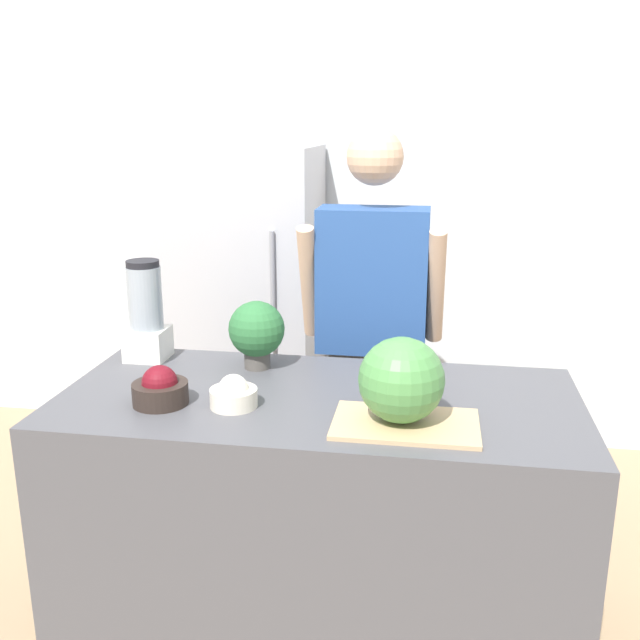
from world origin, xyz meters
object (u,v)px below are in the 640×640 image
(person, at_px, (371,335))
(potted_plant, at_px, (257,331))
(refrigerator, at_px, (245,306))
(blender, at_px, (146,314))
(bowl_cherries, at_px, (160,389))
(bowl_cream, at_px, (234,394))
(watermelon, at_px, (401,380))

(person, height_order, potted_plant, person)
(person, relative_size, potted_plant, 6.98)
(person, bearing_deg, refrigerator, 137.88)
(blender, bearing_deg, person, 28.00)
(bowl_cherries, xyz_separation_m, bowl_cream, (0.24, 0.01, -0.01))
(bowl_cherries, bearing_deg, person, 54.94)
(potted_plant, bearing_deg, bowl_cherries, -119.88)
(potted_plant, bearing_deg, person, 51.08)
(bowl_cherries, bearing_deg, refrigerator, 94.96)
(watermelon, height_order, potted_plant, watermelon)
(blender, bearing_deg, refrigerator, 85.71)
(bowl_cherries, height_order, potted_plant, potted_plant)
(bowl_cream, bearing_deg, refrigerator, 103.85)
(refrigerator, bearing_deg, watermelon, -59.96)
(refrigerator, xyz_separation_m, bowl_cream, (0.37, -1.50, 0.11))
(refrigerator, bearing_deg, bowl_cream, -76.15)
(bowl_cherries, bearing_deg, blender, 116.87)
(person, bearing_deg, watermelon, -79.34)
(refrigerator, relative_size, blender, 4.34)
(refrigerator, distance_m, bowl_cherries, 1.53)
(watermelon, xyz_separation_m, potted_plant, (-0.55, 0.43, -0.00))
(refrigerator, relative_size, bowl_cherries, 9.25)
(bowl_cream, xyz_separation_m, potted_plant, (-0.02, 0.37, 0.10))
(potted_plant, bearing_deg, bowl_cream, -87.54)
(bowl_cherries, bearing_deg, potted_plant, 60.12)
(person, bearing_deg, potted_plant, -128.92)
(refrigerator, relative_size, watermelon, 6.46)
(person, height_order, blender, person)
(blender, bearing_deg, potted_plant, -4.56)
(person, bearing_deg, blender, -152.00)
(refrigerator, height_order, person, person)
(potted_plant, bearing_deg, blender, 175.44)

